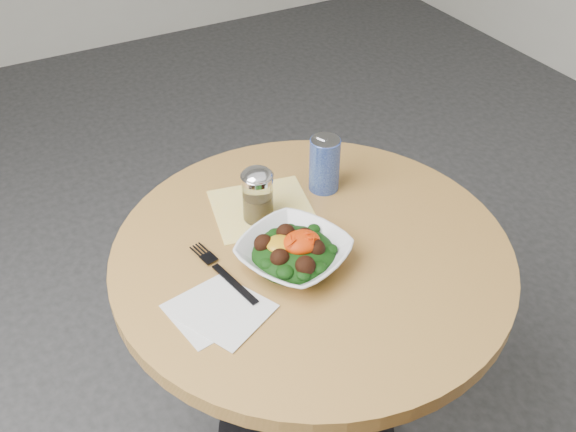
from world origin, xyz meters
The scene contains 7 objects.
table centered at (0.00, 0.00, 0.55)m, with size 0.90×0.90×0.75m.
cloth_napkin centered at (-0.04, 0.18, 0.75)m, with size 0.23×0.21×0.00m, color yellow.
paper_napkins centered at (-0.26, -0.08, 0.75)m, with size 0.21×0.21×0.00m.
salad_bowl centered at (-0.06, -0.03, 0.78)m, with size 0.30×0.30×0.08m.
fork centered at (-0.21, 0.02, 0.76)m, with size 0.06×0.23×0.00m.
spice_shaker centered at (-0.06, 0.15, 0.82)m, with size 0.08×0.08×0.14m.
beverage_can centered at (0.14, 0.18, 0.82)m, with size 0.08×0.08×0.14m.
Camera 1 is at (-0.56, -0.92, 1.71)m, focal length 40.00 mm.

